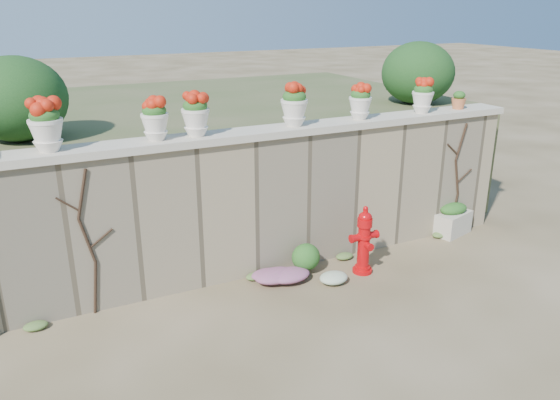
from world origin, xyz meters
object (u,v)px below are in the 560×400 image
planter_box (452,220)px  urn_pot_0 (46,126)px  fire_hydrant (364,240)px  terracotta_pot (459,101)px

planter_box → urn_pot_0: (-6.14, 0.25, 2.14)m
fire_hydrant → terracotta_pot: size_ratio=3.64×
fire_hydrant → planter_box: fire_hydrant is taller
planter_box → terracotta_pot: size_ratio=2.66×
fire_hydrant → urn_pot_0: 4.45m
planter_box → terracotta_pot: 1.99m
planter_box → urn_pot_0: size_ratio=1.23×
fire_hydrant → urn_pot_0: urn_pot_0 is taller
fire_hydrant → urn_pot_0: size_ratio=1.68×
urn_pot_0 → terracotta_pot: 6.23m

